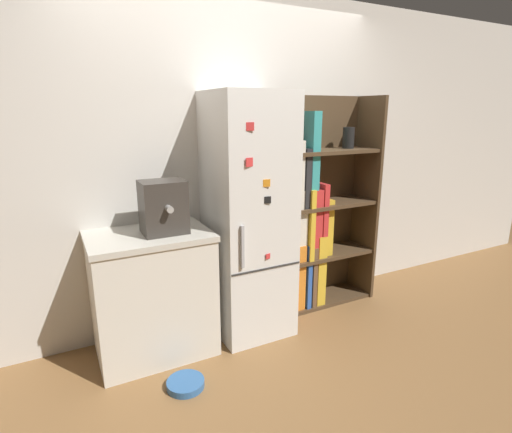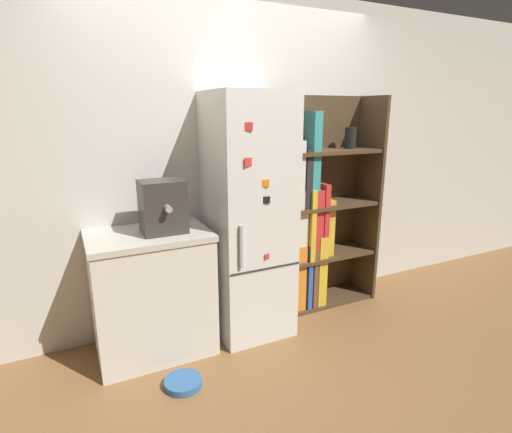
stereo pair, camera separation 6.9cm
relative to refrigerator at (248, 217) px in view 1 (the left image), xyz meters
The scene contains 7 objects.
ground_plane 0.93m from the refrigerator, 89.98° to the right, with size 16.00×16.00×0.00m, color olive.
wall_back 0.50m from the refrigerator, 89.99° to the left, with size 8.00×0.05×2.60m.
refrigerator is the anchor object (origin of this frame).
bookshelf 0.70m from the refrigerator, 11.83° to the left, with size 0.94×0.36×1.83m.
kitchen_counter 0.89m from the refrigerator, behind, with size 0.82×0.58×0.90m.
espresso_machine 0.67m from the refrigerator, behind, with size 0.29×0.29×0.36m.
pet_bowl 1.23m from the refrigerator, 145.16° to the right, with size 0.24×0.24×0.05m.
Camera 1 is at (-1.30, -2.46, 1.70)m, focal length 28.00 mm.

